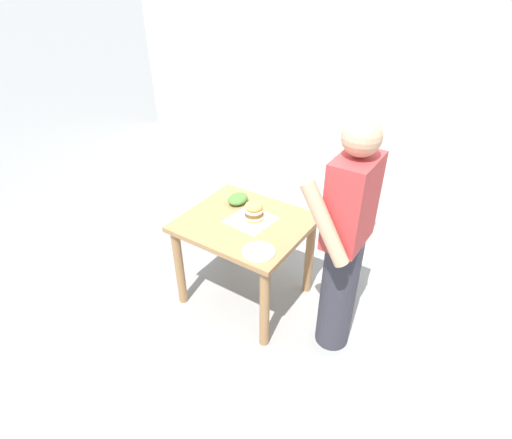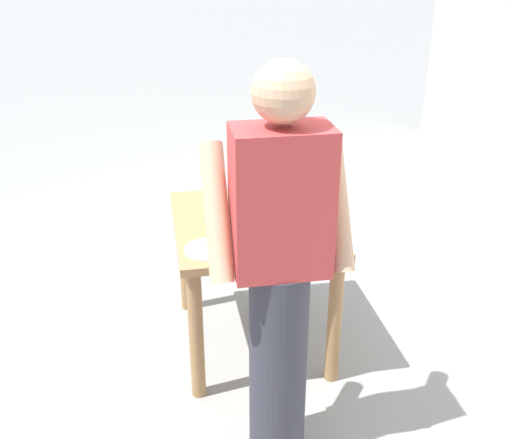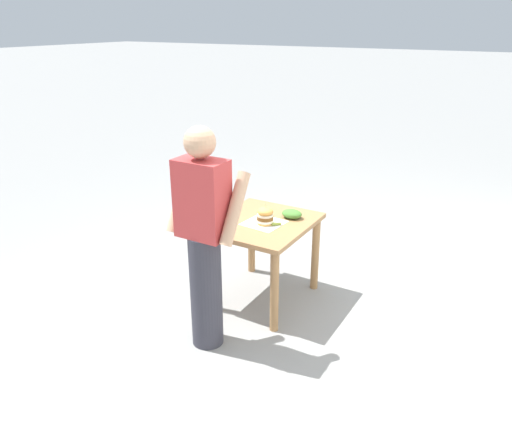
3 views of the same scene
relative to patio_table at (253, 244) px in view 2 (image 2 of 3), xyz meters
name	(u,v)px [view 2 (image 2 of 3)]	position (x,y,z in m)	size (l,w,h in m)	color
ground_plane	(253,339)	(0.00, 0.00, -0.60)	(80.00, 80.00, 0.00)	gray
patio_table	(253,244)	(0.00, 0.00, 0.00)	(0.80, 0.91, 0.74)	#9E7247
serving_paper	(261,222)	(-0.04, 0.03, 0.14)	(0.31, 0.31, 0.00)	white
sandwich	(265,209)	(-0.06, 0.04, 0.22)	(0.14, 0.14, 0.18)	gold
pickle_spear	(283,217)	(-0.15, 0.03, 0.16)	(0.02, 0.02, 0.08)	#8EA83D
side_plate_with_forks	(208,249)	(0.26, 0.29, 0.15)	(0.22, 0.22, 0.02)	white
side_salad	(280,197)	(-0.19, -0.20, 0.18)	(0.18, 0.14, 0.08)	#477F33
diner_across_table	(280,272)	(0.03, 0.79, 0.28)	(0.55, 0.35, 1.69)	#33333D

